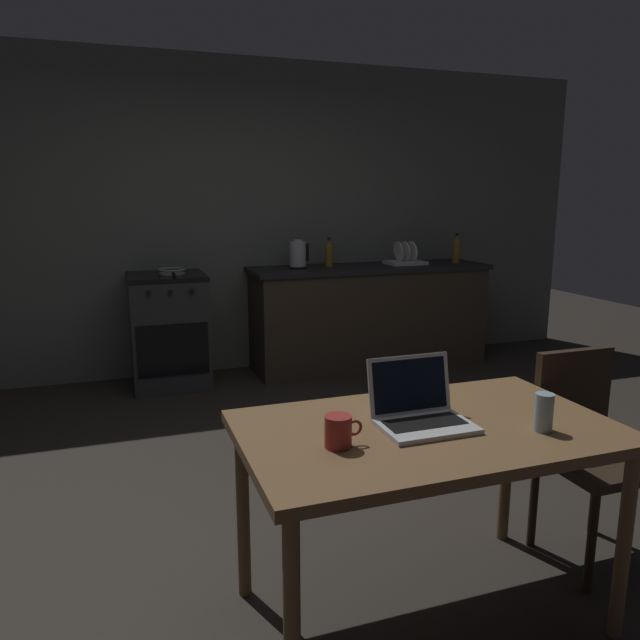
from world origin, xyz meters
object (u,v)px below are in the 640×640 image
object	(u,v)px
bottle	(456,249)
stove_oven	(169,330)
frying_pan	(172,271)
dining_table	(427,446)
chair	(586,441)
coffee_mug	(339,431)
drinking_glass	(544,412)
dish_rack	(405,259)
bottle_b	(329,253)
electric_kettle	(298,255)
laptop	(421,412)

from	to	relation	value
bottle	stove_oven	bearing A→B (deg)	178.96
stove_oven	frying_pan	size ratio (longest dim) A/B	2.35
dining_table	chair	xyz separation A→B (m)	(0.85, 0.14, -0.16)
frying_pan	coffee_mug	bearing A→B (deg)	-86.42
drinking_glass	dish_rack	distance (m)	3.53
chair	frying_pan	size ratio (longest dim) A/B	2.26
chair	drinking_glass	size ratio (longest dim) A/B	6.72
chair	dish_rack	size ratio (longest dim) A/B	2.61
stove_oven	bottle	distance (m)	2.70
stove_oven	dish_rack	distance (m)	2.19
bottle_b	coffee_mug	bearing A→B (deg)	-109.54
dining_table	chair	distance (m)	0.88
electric_kettle	coffee_mug	world-z (taller)	electric_kettle
stove_oven	coffee_mug	xyz separation A→B (m)	(0.25, -3.22, 0.34)
stove_oven	dining_table	world-z (taller)	stove_oven
stove_oven	chair	xyz separation A→B (m)	(1.45, -3.01, 0.05)
coffee_mug	drinking_glass	size ratio (longest dim) A/B	0.96
chair	bottle	world-z (taller)	bottle
frying_pan	drinking_glass	xyz separation A→B (m)	(0.91, -3.30, -0.13)
frying_pan	laptop	bearing A→B (deg)	-80.17
dining_table	laptop	size ratio (longest dim) A/B	4.10
dining_table	dish_rack	world-z (taller)	dish_rack
dish_rack	bottle_b	world-z (taller)	bottle_b
stove_oven	frying_pan	world-z (taller)	frying_pan
bottle_b	laptop	bearing A→B (deg)	-104.51
laptop	drinking_glass	xyz separation A→B (m)	(0.37, -0.19, 0.02)
dining_table	bottle	size ratio (longest dim) A/B	4.81
dining_table	electric_kettle	world-z (taller)	electric_kettle
dining_table	bottle_b	bearing A→B (deg)	75.90
stove_oven	chair	size ratio (longest dim) A/B	1.04
electric_kettle	frying_pan	world-z (taller)	electric_kettle
stove_oven	bottle_b	world-z (taller)	bottle_b
dining_table	electric_kettle	bearing A→B (deg)	80.99
laptop	coffee_mug	distance (m)	0.35
dining_table	drinking_glass	xyz separation A→B (m)	(0.35, -0.17, 0.14)
stove_oven	laptop	world-z (taller)	laptop
chair	bottle	bearing A→B (deg)	63.74
chair	dining_table	bearing A→B (deg)	-175.27
frying_pan	dish_rack	world-z (taller)	dish_rack
stove_oven	dining_table	xyz separation A→B (m)	(0.60, -3.16, 0.21)
coffee_mug	stove_oven	bearing A→B (deg)	94.36
electric_kettle	drinking_glass	bearing A→B (deg)	-92.62
chair	bottle_b	distance (m)	3.14
electric_kettle	drinking_glass	world-z (taller)	electric_kettle
dining_table	drinking_glass	distance (m)	0.41
chair	laptop	distance (m)	0.92
frying_pan	coffee_mug	size ratio (longest dim) A/B	3.08
dish_rack	electric_kettle	bearing A→B (deg)	180.00
stove_oven	chair	world-z (taller)	stove_oven
dining_table	dish_rack	xyz separation A→B (m)	(1.52, 3.16, 0.30)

